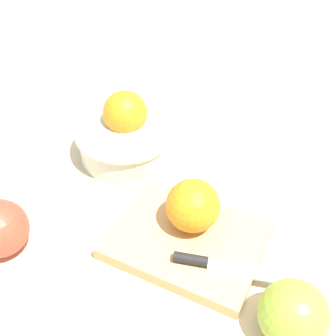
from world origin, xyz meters
name	(u,v)px	position (x,y,z in m)	size (l,w,h in m)	color
ground_plane	(141,228)	(0.00, 0.00, 0.00)	(2.40, 2.40, 0.00)	beige
bowl	(125,134)	(-0.13, 0.11, 0.04)	(0.16, 0.16, 0.11)	beige
cutting_board	(186,240)	(0.07, 0.02, 0.01)	(0.21, 0.15, 0.02)	tan
orange_on_board	(193,206)	(0.06, 0.04, 0.06)	(0.07, 0.07, 0.07)	orange
knife	(216,265)	(0.13, 0.00, 0.03)	(0.15, 0.09, 0.01)	silver
apple_mid_right	(293,315)	(0.24, -0.01, 0.04)	(0.08, 0.08, 0.08)	#8EB738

